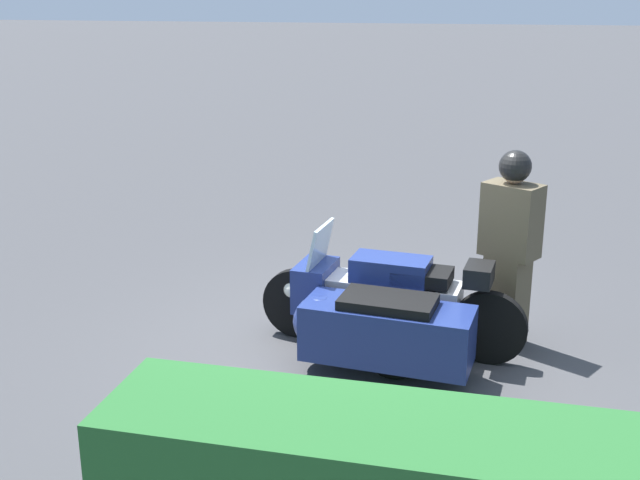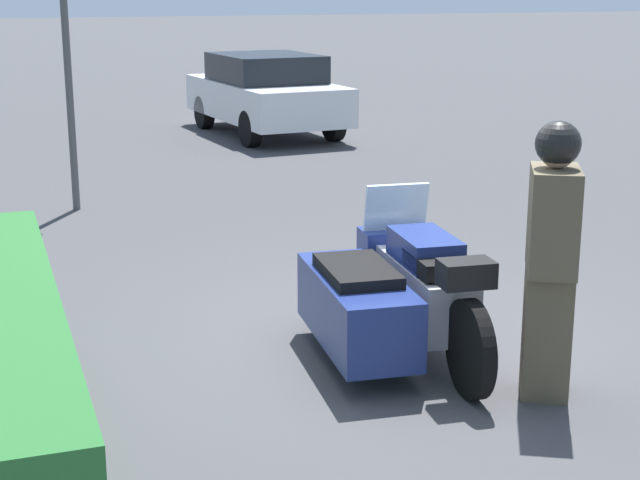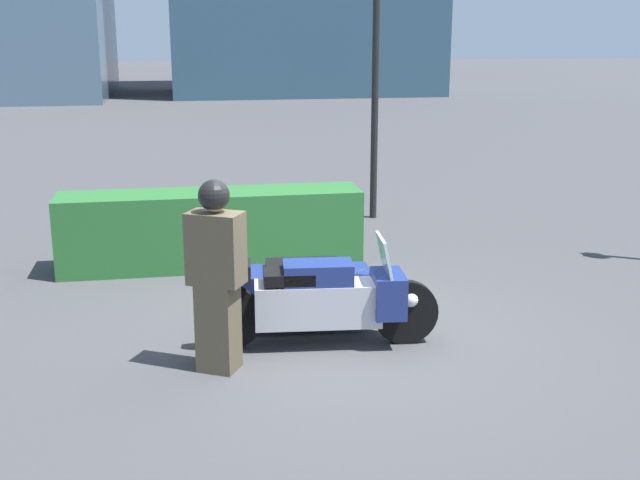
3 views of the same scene
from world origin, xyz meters
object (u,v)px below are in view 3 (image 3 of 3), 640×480
at_px(twin_lamp_post, 376,15).
at_px(hedge_bush_curbside, 212,229).
at_px(police_motorcycle, 319,294).
at_px(officer_rider, 217,272).

bearing_deg(twin_lamp_post, hedge_bush_curbside, -139.40).
xyz_separation_m(police_motorcycle, officer_rider, (-1.12, -0.71, 0.52)).
height_order(police_motorcycle, officer_rider, officer_rider).
distance_m(officer_rider, twin_lamp_post, 7.25).
bearing_deg(police_motorcycle, officer_rider, -142.28).
bearing_deg(officer_rider, twin_lamp_post, -178.05).
height_order(officer_rider, hedge_bush_curbside, officer_rider).
height_order(police_motorcycle, hedge_bush_curbside, police_motorcycle).
xyz_separation_m(officer_rider, twin_lamp_post, (3.05, 6.11, 2.46)).
bearing_deg(hedge_bush_curbside, officer_rider, -91.71).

